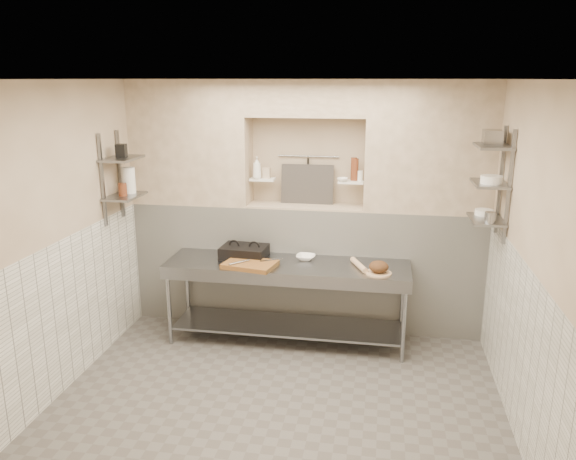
% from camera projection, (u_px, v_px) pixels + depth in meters
% --- Properties ---
extents(floor, '(4.00, 3.90, 0.10)m').
position_uv_depth(floor, '(278.00, 405.00, 5.07)').
color(floor, '#4E4945').
rests_on(floor, ground).
extents(ceiling, '(4.00, 3.90, 0.10)m').
position_uv_depth(ceiling, '(276.00, 72.00, 4.31)').
color(ceiling, silver).
rests_on(ceiling, ground).
extents(wall_left, '(0.10, 3.90, 2.80)m').
position_uv_depth(wall_left, '(53.00, 241.00, 5.03)').
color(wall_left, '#C3AD91').
rests_on(wall_left, ground).
extents(wall_right, '(0.10, 3.90, 2.80)m').
position_uv_depth(wall_right, '(536.00, 266.00, 4.36)').
color(wall_right, '#C3AD91').
rests_on(wall_right, ground).
extents(wall_back, '(4.00, 0.10, 2.80)m').
position_uv_depth(wall_back, '(309.00, 202.00, 6.59)').
color(wall_back, '#C3AD91').
rests_on(wall_back, ground).
extents(wall_front, '(4.00, 0.10, 2.80)m').
position_uv_depth(wall_front, '(202.00, 371.00, 2.79)').
color(wall_front, '#C3AD91').
rests_on(wall_front, ground).
extents(backwall_lower, '(4.00, 0.40, 1.40)m').
position_uv_depth(backwall_lower, '(305.00, 265.00, 6.54)').
color(backwall_lower, silver).
rests_on(backwall_lower, floor).
extents(alcove_sill, '(1.30, 0.40, 0.02)m').
position_uv_depth(alcove_sill, '(306.00, 206.00, 6.35)').
color(alcove_sill, '#C3AD91').
rests_on(alcove_sill, backwall_lower).
extents(backwall_pillar_left, '(1.35, 0.40, 1.40)m').
position_uv_depth(backwall_pillar_left, '(191.00, 142.00, 6.39)').
color(backwall_pillar_left, '#C3AD91').
rests_on(backwall_pillar_left, backwall_lower).
extents(backwall_pillar_right, '(1.35, 0.40, 1.40)m').
position_uv_depth(backwall_pillar_right, '(430.00, 147.00, 5.96)').
color(backwall_pillar_right, '#C3AD91').
rests_on(backwall_pillar_right, backwall_lower).
extents(backwall_header, '(1.30, 0.40, 0.40)m').
position_uv_depth(backwall_header, '(307.00, 98.00, 6.04)').
color(backwall_header, '#C3AD91').
rests_on(backwall_header, backwall_lower).
extents(wainscot_left, '(0.02, 3.90, 1.40)m').
position_uv_depth(wainscot_left, '(67.00, 313.00, 5.20)').
color(wainscot_left, silver).
rests_on(wainscot_left, floor).
extents(wainscot_right, '(0.02, 3.90, 1.40)m').
position_uv_depth(wainscot_right, '(518.00, 347.00, 4.55)').
color(wainscot_right, silver).
rests_on(wainscot_right, floor).
extents(alcove_shelf_left, '(0.28, 0.16, 0.02)m').
position_uv_depth(alcove_shelf_left, '(262.00, 179.00, 6.36)').
color(alcove_shelf_left, white).
rests_on(alcove_shelf_left, backwall_lower).
extents(alcove_shelf_right, '(0.28, 0.16, 0.02)m').
position_uv_depth(alcove_shelf_right, '(351.00, 182.00, 6.20)').
color(alcove_shelf_right, white).
rests_on(alcove_shelf_right, backwall_lower).
extents(utensil_rail, '(0.70, 0.02, 0.02)m').
position_uv_depth(utensil_rail, '(308.00, 156.00, 6.37)').
color(utensil_rail, gray).
rests_on(utensil_rail, wall_back).
extents(hanging_steel, '(0.02, 0.02, 0.30)m').
position_uv_depth(hanging_steel, '(308.00, 171.00, 6.40)').
color(hanging_steel, black).
rests_on(hanging_steel, utensil_rail).
extents(splash_panel, '(0.60, 0.08, 0.45)m').
position_uv_depth(splash_panel, '(307.00, 184.00, 6.39)').
color(splash_panel, '#383330').
rests_on(splash_panel, alcove_sill).
extents(shelf_rail_left_a, '(0.03, 0.03, 0.95)m').
position_uv_depth(shelf_rail_left_a, '(120.00, 174.00, 6.10)').
color(shelf_rail_left_a, slate).
rests_on(shelf_rail_left_a, wall_left).
extents(shelf_rail_left_b, '(0.03, 0.03, 0.95)m').
position_uv_depth(shelf_rail_left_b, '(102.00, 180.00, 5.72)').
color(shelf_rail_left_b, slate).
rests_on(shelf_rail_left_b, wall_left).
extents(wall_shelf_left_lower, '(0.30, 0.50, 0.02)m').
position_uv_depth(wall_shelf_left_lower, '(125.00, 196.00, 5.94)').
color(wall_shelf_left_lower, slate).
rests_on(wall_shelf_left_lower, wall_left).
extents(wall_shelf_left_upper, '(0.30, 0.50, 0.03)m').
position_uv_depth(wall_shelf_left_upper, '(122.00, 159.00, 5.83)').
color(wall_shelf_left_upper, slate).
rests_on(wall_shelf_left_upper, wall_left).
extents(shelf_rail_right_a, '(0.03, 0.03, 1.05)m').
position_uv_depth(shelf_rail_right_a, '(501.00, 180.00, 5.44)').
color(shelf_rail_right_a, slate).
rests_on(shelf_rail_right_a, wall_right).
extents(shelf_rail_right_b, '(0.03, 0.03, 1.05)m').
position_uv_depth(shelf_rail_right_b, '(509.00, 188.00, 5.06)').
color(shelf_rail_right_b, slate).
rests_on(shelf_rail_right_b, wall_right).
extents(wall_shelf_right_lower, '(0.30, 0.50, 0.02)m').
position_uv_depth(wall_shelf_right_lower, '(486.00, 220.00, 5.36)').
color(wall_shelf_right_lower, slate).
rests_on(wall_shelf_right_lower, wall_right).
extents(wall_shelf_right_mid, '(0.30, 0.50, 0.02)m').
position_uv_depth(wall_shelf_right_mid, '(490.00, 184.00, 5.27)').
color(wall_shelf_right_mid, slate).
rests_on(wall_shelf_right_mid, wall_right).
extents(wall_shelf_right_upper, '(0.30, 0.50, 0.03)m').
position_uv_depth(wall_shelf_right_upper, '(493.00, 146.00, 5.18)').
color(wall_shelf_right_upper, slate).
rests_on(wall_shelf_right_upper, wall_right).
extents(prep_table, '(2.60, 0.70, 0.90)m').
position_uv_depth(prep_table, '(287.00, 286.00, 6.04)').
color(prep_table, gray).
rests_on(prep_table, floor).
extents(panini_press, '(0.51, 0.39, 0.13)m').
position_uv_depth(panini_press, '(244.00, 252.00, 6.15)').
color(panini_press, black).
rests_on(panini_press, prep_table).
extents(cutting_board, '(0.59, 0.46, 0.05)m').
position_uv_depth(cutting_board, '(250.00, 264.00, 5.87)').
color(cutting_board, brown).
rests_on(cutting_board, prep_table).
extents(knife_blade, '(0.23, 0.15, 0.01)m').
position_uv_depth(knife_blade, '(271.00, 260.00, 5.93)').
color(knife_blade, gray).
rests_on(knife_blade, cutting_board).
extents(tongs, '(0.19, 0.20, 0.02)m').
position_uv_depth(tongs, '(239.00, 262.00, 5.83)').
color(tongs, gray).
rests_on(tongs, cutting_board).
extents(mixing_bowl, '(0.22, 0.22, 0.05)m').
position_uv_depth(mixing_bowl, '(306.00, 257.00, 6.10)').
color(mixing_bowl, white).
rests_on(mixing_bowl, prep_table).
extents(rolling_pin, '(0.20, 0.38, 0.06)m').
position_uv_depth(rolling_pin, '(359.00, 265.00, 5.84)').
color(rolling_pin, '#D5B08B').
rests_on(rolling_pin, prep_table).
extents(bread_board, '(0.26, 0.26, 0.02)m').
position_uv_depth(bread_board, '(378.00, 273.00, 5.66)').
color(bread_board, '#D5B08B').
rests_on(bread_board, prep_table).
extents(bread_loaf, '(0.20, 0.20, 0.12)m').
position_uv_depth(bread_loaf, '(379.00, 267.00, 5.64)').
color(bread_loaf, '#4C2D19').
rests_on(bread_loaf, bread_board).
extents(bottle_soap, '(0.13, 0.13, 0.25)m').
position_uv_depth(bottle_soap, '(257.00, 168.00, 6.29)').
color(bottle_soap, white).
rests_on(bottle_soap, alcove_shelf_left).
extents(jar_alcove, '(0.08, 0.08, 0.12)m').
position_uv_depth(jar_alcove, '(267.00, 173.00, 6.35)').
color(jar_alcove, '#C3AD91').
rests_on(jar_alcove, alcove_shelf_left).
extents(bowl_alcove, '(0.15, 0.15, 0.04)m').
position_uv_depth(bowl_alcove, '(342.00, 180.00, 6.16)').
color(bowl_alcove, white).
rests_on(bowl_alcove, alcove_shelf_right).
extents(condiment_a, '(0.07, 0.07, 0.24)m').
position_uv_depth(condiment_a, '(355.00, 170.00, 6.18)').
color(condiment_a, '#5F2B17').
rests_on(condiment_a, alcove_shelf_right).
extents(condiment_b, '(0.06, 0.06, 0.26)m').
position_uv_depth(condiment_b, '(354.00, 169.00, 6.19)').
color(condiment_b, '#5F2B17').
rests_on(condiment_b, alcove_shelf_right).
extents(condiment_c, '(0.07, 0.07, 0.11)m').
position_uv_depth(condiment_c, '(360.00, 176.00, 6.18)').
color(condiment_c, white).
rests_on(condiment_c, alcove_shelf_right).
extents(jug_left, '(0.14, 0.14, 0.28)m').
position_uv_depth(jug_left, '(129.00, 180.00, 6.01)').
color(jug_left, white).
rests_on(jug_left, wall_shelf_left_lower).
extents(jar_left, '(0.09, 0.09, 0.13)m').
position_uv_depth(jar_left, '(123.00, 190.00, 5.88)').
color(jar_left, '#5F2B17').
rests_on(jar_left, wall_shelf_left_lower).
extents(box_left_upper, '(0.11, 0.11, 0.14)m').
position_uv_depth(box_left_upper, '(121.00, 151.00, 5.81)').
color(box_left_upper, black).
rests_on(box_left_upper, wall_shelf_left_upper).
extents(bowl_right, '(0.18, 0.18, 0.05)m').
position_uv_depth(bowl_right, '(484.00, 212.00, 5.49)').
color(bowl_right, white).
rests_on(bowl_right, wall_shelf_right_lower).
extents(canister_right, '(0.10, 0.10, 0.10)m').
position_uv_depth(canister_right, '(490.00, 218.00, 5.17)').
color(canister_right, gray).
rests_on(canister_right, wall_shelf_right_lower).
extents(bowl_right_mid, '(0.20, 0.20, 0.07)m').
position_uv_depth(bowl_right_mid, '(491.00, 180.00, 5.19)').
color(bowl_right_mid, white).
rests_on(bowl_right_mid, wall_shelf_right_mid).
extents(basket_right, '(0.18, 0.21, 0.13)m').
position_uv_depth(basket_right, '(493.00, 137.00, 5.23)').
color(basket_right, gray).
rests_on(basket_right, wall_shelf_right_upper).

